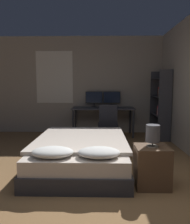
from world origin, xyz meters
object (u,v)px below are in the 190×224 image
desk (103,111)px  monitor_left (94,98)px  office_chair (108,127)px  bookshelf (161,101)px  bedside_lamp (153,134)px  nightstand (152,166)px  bed (81,152)px  keyboard (103,108)px  monitor_right (112,98)px  computer_mouse (114,108)px

desk → monitor_left: (-0.25, 0.24, 0.32)m
office_chair → bookshelf: size_ratio=0.53×
bedside_lamp → desk: 3.07m
nightstand → monitor_left: size_ratio=1.15×
bed → keyboard: (0.39, 2.06, 0.53)m
monitor_left → monitor_right: bearing=0.0°
desk → monitor_right: (0.25, 0.24, 0.32)m
monitor_left → monitor_right: size_ratio=1.00×
keyboard → bedside_lamp: bearing=-77.5°
desk → computer_mouse: 0.37m
monitor_right → office_chair: 1.17m
bedside_lamp → computer_mouse: 2.79m
monitor_right → office_chair: monitor_right is taller
monitor_left → keyboard: monitor_left is taller
computer_mouse → bookshelf: (1.19, -0.07, 0.17)m
bed → nightstand: size_ratio=3.84×
keyboard → computer_mouse: size_ratio=5.00×
nightstand → computer_mouse: 2.83m
keyboard → bookshelf: size_ratio=0.20×
monitor_right → office_chair: bearing=-98.2°
bed → monitor_right: size_ratio=4.41×
computer_mouse → monitor_right: bearing=92.1°
monitor_right → desk: bearing=-135.5°
bed → bookshelf: 2.81m
bookshelf → nightstand: bearing=-107.5°
bed → office_chair: size_ratio=2.30×
monitor_left → computer_mouse: bearing=-43.3°
keyboard → monitor_right: bearing=62.9°
bedside_lamp → desk: (-0.61, 3.01, -0.04)m
bed → nightstand: bearing=-35.1°
bookshelf → office_chair: bearing=-163.1°
desk → computer_mouse: bearing=-42.2°
monitor_left → keyboard: 0.59m
bed → monitor_right: bearing=75.8°
monitor_left → bed: bearing=-93.3°
keyboard → monitor_left: bearing=117.1°
bed → monitor_left: 2.66m
monitor_left → bookshelf: size_ratio=0.28×
office_chair → bookshelf: (1.35, 0.41, 0.59)m
monitor_left → bookshelf: bearing=-18.1°
desk → monitor_right: bearing=44.5°
monitor_left → monitor_right: same height
office_chair → monitor_left: bearing=110.2°
keyboard → bookshelf: (1.46, -0.07, 0.18)m
computer_mouse → office_chair: bearing=-107.9°
bed → office_chair: 1.66m
bed → desk: 2.37m
bedside_lamp → monitor_right: 3.28m
nightstand → keyboard: (-0.61, 2.77, 0.49)m
monitor_right → computer_mouse: 0.53m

